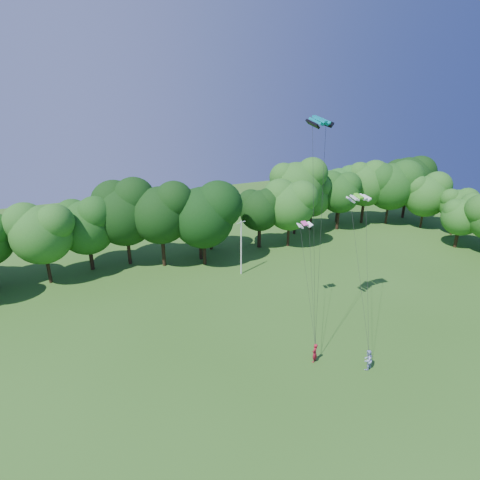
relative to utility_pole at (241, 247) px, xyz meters
name	(u,v)px	position (x,y,z in m)	size (l,w,h in m)	color
ground	(349,450)	(-6.18, -27.29, -3.82)	(160.00, 160.00, 0.00)	#2C5A18
utility_pole	(241,247)	(0.00, 0.00, 0.00)	(1.44, 0.49, 7.39)	silver
kite_flyer_left	(315,353)	(-2.64, -19.00, -2.92)	(0.66, 0.43, 1.81)	#AA162B
kite_flyer_right	(368,360)	(0.75, -21.88, -2.88)	(0.92, 0.71, 1.89)	#A8B7E9
kite_teal	(320,119)	(-0.95, -15.38, 16.47)	(2.95, 2.13, 0.59)	#058B9B
kite_green	(359,196)	(6.31, -13.28, 8.95)	(2.48, 1.26, 0.39)	#56E422
kite_pink	(305,223)	(1.85, -10.65, 5.98)	(1.66, 0.89, 0.33)	#FE46B3
tree_back_center	(203,207)	(-3.10, 5.20, 4.55)	(9.22, 9.22, 13.41)	#302413
tree_back_east	(340,184)	(26.99, 12.19, 3.50)	(8.07, 8.07, 11.74)	#382616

